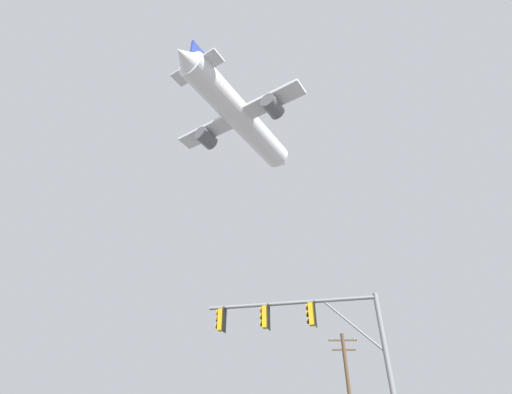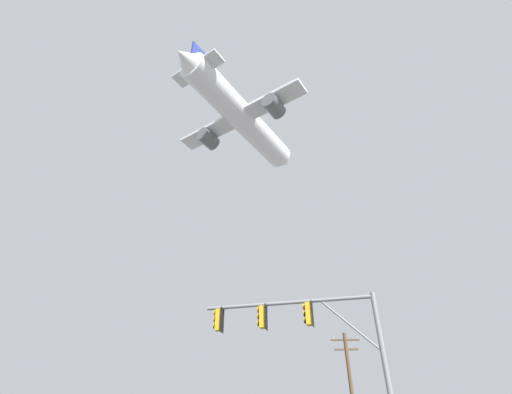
# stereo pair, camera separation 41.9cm
# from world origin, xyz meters

# --- Properties ---
(signal_pole_near) EXTENTS (7.09, 1.55, 6.41)m
(signal_pole_near) POSITION_xyz_m (2.02, 9.18, 5.00)
(signal_pole_near) COLOR slate
(signal_pole_near) RESTS_ON ground
(utility_pole) EXTENTS (2.20, 0.28, 8.30)m
(utility_pole) POSITION_xyz_m (6.17, 23.88, 4.44)
(utility_pole) COLOR brown
(utility_pole) RESTS_ON ground
(airplane) EXTENTS (16.20, 20.98, 6.23)m
(airplane) POSITION_xyz_m (-2.62, 26.04, 34.60)
(airplane) COLOR white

